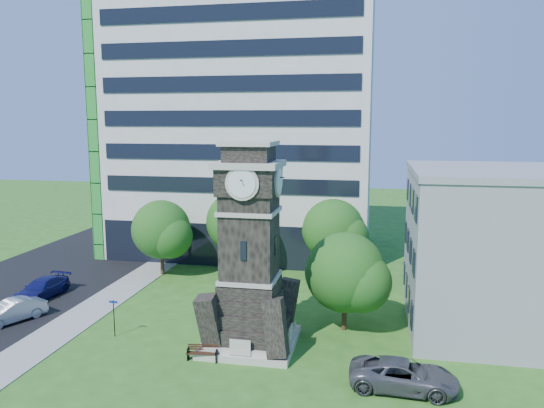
% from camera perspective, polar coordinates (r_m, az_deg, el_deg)
% --- Properties ---
extents(ground, '(160.00, 160.00, 0.00)m').
position_cam_1_polar(ground, '(32.14, -8.61, -15.74)').
color(ground, '#29601B').
rests_on(ground, ground).
extents(sidewalk, '(3.00, 70.00, 0.06)m').
position_cam_1_polar(sidewalk, '(40.17, -19.23, -10.97)').
color(sidewalk, gray).
rests_on(sidewalk, ground).
extents(clock_tower, '(5.40, 5.40, 12.22)m').
position_cam_1_polar(clock_tower, '(31.33, -2.40, -6.03)').
color(clock_tower, beige).
rests_on(clock_tower, ground).
extents(office_tall, '(26.20, 15.11, 28.60)m').
position_cam_1_polar(office_tall, '(54.91, -2.95, 9.81)').
color(office_tall, silver).
rests_on(office_tall, ground).
extents(office_low, '(15.20, 12.20, 10.40)m').
position_cam_1_polar(office_low, '(37.67, 26.07, -4.50)').
color(office_low, gray).
rests_on(office_low, ground).
extents(car_street_mid, '(3.31, 4.73, 1.48)m').
position_cam_1_polar(car_street_mid, '(40.19, -26.25, -10.33)').
color(car_street_mid, '#95989C').
rests_on(car_street_mid, ground).
extents(car_street_north, '(2.44, 5.15, 1.45)m').
position_cam_1_polar(car_street_north, '(44.47, -23.54, -8.35)').
color(car_street_north, '#131454').
rests_on(car_street_north, ground).
extents(car_east_lot, '(5.54, 2.79, 1.50)m').
position_cam_1_polar(car_east_lot, '(28.66, 13.99, -17.45)').
color(car_east_lot, '#4E4E53').
rests_on(car_east_lot, ground).
extents(park_bench, '(1.77, 0.47, 0.91)m').
position_cam_1_polar(park_bench, '(31.22, -7.48, -15.51)').
color(park_bench, black).
rests_on(park_bench, ground).
extents(street_sign, '(0.57, 0.06, 2.39)m').
position_cam_1_polar(street_sign, '(35.10, -16.65, -11.22)').
color(street_sign, black).
rests_on(street_sign, ground).
extents(tree_nw, '(5.61, 5.10, 6.60)m').
position_cam_1_polar(tree_nw, '(47.02, -11.74, -2.89)').
color(tree_nw, '#332114').
rests_on(tree_nw, ground).
extents(tree_nc, '(5.95, 5.41, 7.24)m').
position_cam_1_polar(tree_nc, '(46.94, -3.71, -2.15)').
color(tree_nc, '#332114').
rests_on(tree_nc, ground).
extents(tree_ne, '(5.90, 5.36, 6.74)m').
position_cam_1_polar(tree_ne, '(46.12, 6.69, -2.98)').
color(tree_ne, '#332114').
rests_on(tree_ne, ground).
extents(tree_east, '(5.62, 5.11, 6.40)m').
position_cam_1_polar(tree_east, '(34.34, 8.00, -7.52)').
color(tree_east, '#332114').
rests_on(tree_east, ground).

